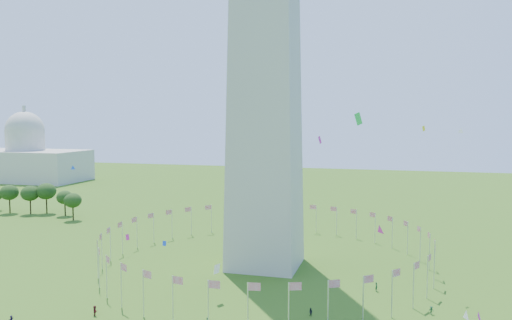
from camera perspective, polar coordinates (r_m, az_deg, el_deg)
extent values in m
cylinder|color=silver|center=(123.26, 19.73, -10.68)|extent=(0.24, 0.24, 9.00)
cylinder|color=silver|center=(129.91, 19.22, -9.88)|extent=(0.24, 0.24, 9.00)
cylinder|color=silver|center=(136.32, 18.26, -9.16)|extent=(0.24, 0.24, 9.00)
cylinder|color=silver|center=(142.34, 16.94, -8.54)|extent=(0.24, 0.24, 9.00)
cylinder|color=silver|center=(147.83, 15.31, -8.01)|extent=(0.24, 0.24, 9.00)
cylinder|color=silver|center=(152.71, 13.45, -7.56)|extent=(0.24, 0.24, 9.00)
cylinder|color=silver|center=(156.89, 11.40, -7.20)|extent=(0.24, 0.24, 9.00)
cylinder|color=silver|center=(160.29, 9.20, -6.91)|extent=(0.24, 0.24, 9.00)
cylinder|color=silver|center=(162.87, 6.89, -6.70)|extent=(0.24, 0.24, 9.00)
cylinder|color=silver|center=(164.58, 4.52, -6.56)|extent=(0.24, 0.24, 9.00)
cylinder|color=silver|center=(165.41, 2.10, -6.49)|extent=(0.24, 0.24, 9.00)
cylinder|color=silver|center=(165.35, -0.33, -6.49)|extent=(0.24, 0.24, 9.00)
cylinder|color=silver|center=(164.38, -2.75, -6.56)|extent=(0.24, 0.24, 9.00)
cylinder|color=silver|center=(162.53, -5.11, -6.71)|extent=(0.24, 0.24, 9.00)
cylinder|color=silver|center=(159.82, -7.41, -6.92)|extent=(0.24, 0.24, 9.00)
cylinder|color=silver|center=(156.30, -9.58, -7.22)|extent=(0.24, 0.24, 9.00)
cylinder|color=silver|center=(152.01, -11.61, -7.59)|extent=(0.24, 0.24, 9.00)
cylinder|color=silver|center=(147.04, -13.44, -8.04)|extent=(0.24, 0.24, 9.00)
cylinder|color=silver|center=(141.45, -15.03, -8.58)|extent=(0.24, 0.24, 9.00)
cylinder|color=silver|center=(135.37, -16.31, -9.21)|extent=(0.24, 0.24, 9.00)
cylinder|color=silver|center=(128.92, -17.20, -9.94)|extent=(0.24, 0.24, 9.00)
cylinder|color=silver|center=(122.24, -17.64, -10.76)|extent=(0.24, 0.24, 9.00)
cylinder|color=silver|center=(115.53, -17.51, -11.66)|extent=(0.24, 0.24, 9.00)
cylinder|color=silver|center=(109.01, -16.71, -12.64)|extent=(0.24, 0.24, 9.00)
cylinder|color=silver|center=(102.91, -15.15, -13.66)|extent=(0.24, 0.24, 9.00)
cylinder|color=silver|center=(97.52, -12.75, -14.65)|extent=(0.24, 0.24, 9.00)
cylinder|color=silver|center=(93.15, -9.49, -15.54)|extent=(0.24, 0.24, 9.00)
cylinder|color=silver|center=(90.08, -5.48, -16.22)|extent=(0.24, 0.24, 9.00)
cylinder|color=silver|center=(88.55, -0.95, -16.58)|extent=(0.24, 0.24, 9.00)
cylinder|color=silver|center=(88.68, 3.76, -16.55)|extent=(0.24, 0.24, 9.00)
cylinder|color=silver|center=(90.46, 8.24, -16.15)|extent=(0.24, 0.24, 9.00)
cylinder|color=silver|center=(93.74, 12.15, -15.45)|extent=(0.24, 0.24, 9.00)
cylinder|color=silver|center=(98.28, 15.28, -14.55)|extent=(0.24, 0.24, 9.00)
cylinder|color=silver|center=(103.79, 17.55, -13.55)|extent=(0.24, 0.24, 9.00)
cylinder|color=silver|center=(109.98, 19.00, -12.54)|extent=(0.24, 0.24, 9.00)
cylinder|color=silver|center=(116.55, 19.69, -11.58)|extent=(0.24, 0.24, 9.00)
imported|color=#59141B|center=(101.71, -17.94, -16.06)|extent=(1.80, 1.82, 1.93)
imported|color=black|center=(97.49, 6.26, -16.91)|extent=(0.95, 0.93, 1.55)
imported|color=#2D1849|center=(103.60, -26.18, -16.05)|extent=(0.62, 1.42, 1.53)
imported|color=#1B4528|center=(103.20, 19.39, -15.90)|extent=(1.03, 0.62, 1.55)
imported|color=#173B25|center=(112.42, 13.60, -13.91)|extent=(0.51, 0.74, 1.98)
plane|color=#CC2699|center=(87.95, 14.01, -7.79)|extent=(1.02, 1.88, 2.07)
plane|color=green|center=(62.68, 11.62, 4.63)|extent=(1.20, 1.34, 1.77)
plane|color=blue|center=(146.52, -20.19, -0.87)|extent=(0.57, 1.48, 1.53)
plane|color=blue|center=(108.54, -10.43, -9.35)|extent=(1.16, 0.51, 1.18)
plane|color=#CC2699|center=(95.74, 7.31, 2.30)|extent=(1.56, 0.72, 1.67)
plane|color=yellow|center=(114.75, 18.62, 3.43)|extent=(0.49, 1.29, 1.38)
plane|color=#CC2699|center=(72.04, 24.15, -16.12)|extent=(0.60, 1.42, 1.37)
plane|color=white|center=(90.56, 22.88, -16.12)|extent=(0.70, 1.57, 1.72)
plane|color=white|center=(102.86, -4.49, -12.31)|extent=(2.00, 1.17, 2.12)
plane|color=#CC2699|center=(139.61, -14.48, -8.54)|extent=(0.93, 1.45, 1.64)
plane|color=white|center=(98.23, 22.36, 3.05)|extent=(0.97, 0.55, 0.97)
ellipsoid|color=#2A511B|center=(216.72, -26.34, -4.06)|extent=(6.95, 6.95, 10.86)
ellipsoid|color=#2A511B|center=(211.25, -24.39, -4.21)|extent=(6.91, 6.91, 10.79)
ellipsoid|color=#2A511B|center=(210.12, -22.83, -4.09)|extent=(7.44, 7.44, 11.62)
ellipsoid|color=#2A511B|center=(202.63, -21.00, -4.66)|extent=(6.03, 6.03, 9.42)
ellipsoid|color=#2A511B|center=(192.59, -20.19, -5.07)|extent=(6.23, 6.23, 9.73)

